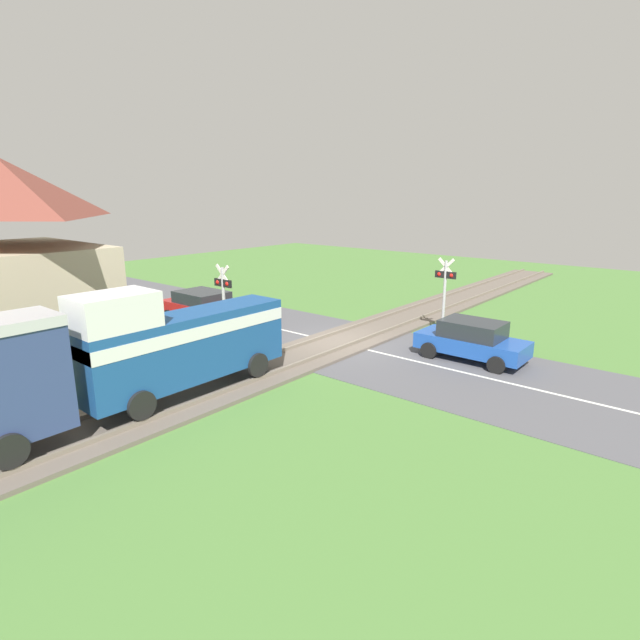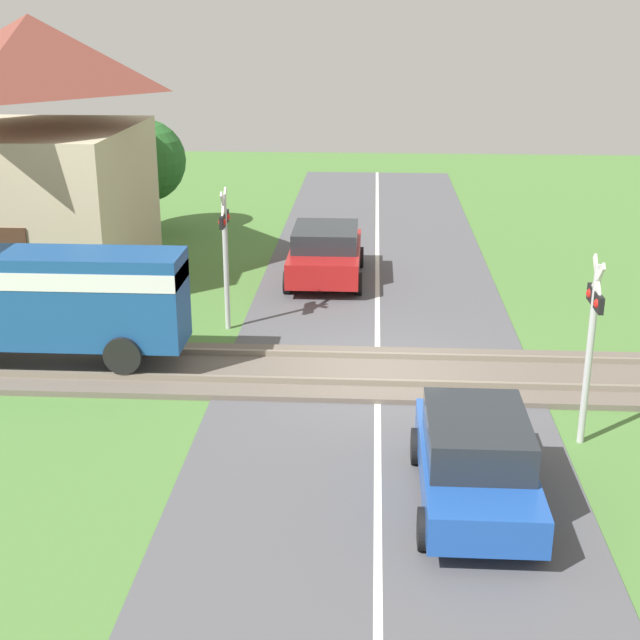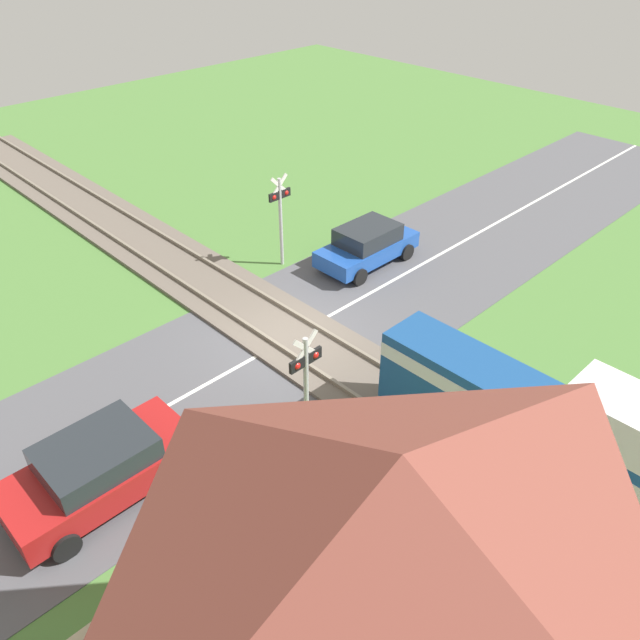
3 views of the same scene
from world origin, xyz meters
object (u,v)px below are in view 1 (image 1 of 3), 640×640
Objects in this scene: train at (12,380)px; car_far_side at (202,306)px; station_building at (10,267)px; pedestrian_by_station at (92,367)px; crossing_signal_west_approach at (445,287)px; crossing_signal_east_approach at (224,297)px; car_near_crossing at (472,340)px.

car_far_side is at bearing -56.06° from train.
train is 2.13× the size of station_building.
station_building is 4.57× the size of pedestrian_by_station.
crossing_signal_east_approach is at bearing 52.40° from crossing_signal_west_approach.
train is at bearing 123.94° from car_far_side.
car_near_crossing is at bearing -166.15° from car_far_side.
crossing_signal_east_approach is 0.47× the size of station_building.
crossing_signal_west_approach is (2.15, -2.07, 1.35)m from car_near_crossing.
pedestrian_by_station reaches higher than car_near_crossing.
train is 9.75× the size of pedestrian_by_station.
station_building is (-0.09, 7.66, 2.67)m from car_far_side.
car_near_crossing is at bearing -146.79° from crossing_signal_east_approach.
crossing_signal_east_approach is 7.03m from station_building.
car_near_crossing is at bearing -137.72° from station_building.
crossing_signal_east_approach is 2.16× the size of pedestrian_by_station.
train is 12.27m from car_far_side.
train is 7.35m from station_building.
car_near_crossing is 1.15× the size of crossing_signal_west_approach.
station_building is at bearing 42.28° from car_near_crossing.
train is at bearing 79.85° from crossing_signal_west_approach.
crossing_signal_east_approach is (5.40, 7.02, 0.00)m from crossing_signal_west_approach.
crossing_signal_east_approach is at bearing -71.50° from train.
crossing_signal_east_approach reaches higher than car_far_side.
crossing_signal_west_approach is 15.81m from station_building.
pedestrian_by_station is at bearing 65.48° from crossing_signal_west_approach.
car_far_side is at bearing -89.32° from station_building.
train is 13.94m from car_near_crossing.
car_far_side reaches higher than car_near_crossing.
crossing_signal_west_approach is (-9.53, -4.95, 1.32)m from car_far_side.
crossing_signal_east_approach reaches higher than car_near_crossing.
car_near_crossing is 3.28m from crossing_signal_west_approach.
train reaches higher than crossing_signal_east_approach.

